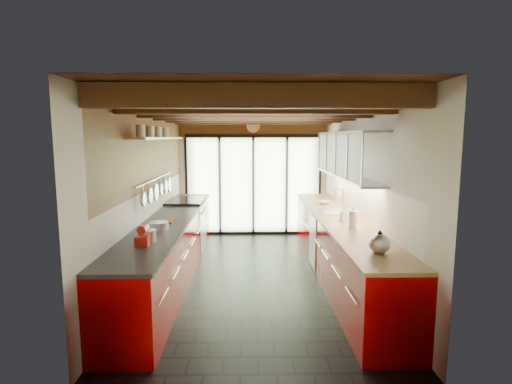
% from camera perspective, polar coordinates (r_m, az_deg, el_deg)
% --- Properties ---
extents(ground, '(5.50, 5.50, 0.00)m').
position_cam_1_polar(ground, '(6.25, -0.15, -11.94)').
color(ground, black).
rests_on(ground, ground).
extents(room_shell, '(5.50, 5.50, 5.50)m').
position_cam_1_polar(room_shell, '(5.90, -0.16, 3.35)').
color(room_shell, silver).
rests_on(room_shell, ground).
extents(ceiling_beams, '(3.14, 5.06, 4.90)m').
position_cam_1_polar(ceiling_beams, '(6.27, -0.20, 11.01)').
color(ceiling_beams, '#593316').
rests_on(ceiling_beams, ground).
extents(glass_door, '(2.95, 0.10, 2.90)m').
position_cam_1_polar(glass_door, '(8.59, -0.39, 4.80)').
color(glass_door, '#C6EAAD').
rests_on(glass_door, ground).
extents(left_counter, '(0.68, 5.00, 0.92)m').
position_cam_1_polar(left_counter, '(6.23, -12.08, -7.74)').
color(left_counter, '#9F0101').
rests_on(left_counter, ground).
extents(range_stove, '(0.66, 0.90, 0.97)m').
position_cam_1_polar(range_stove, '(7.61, -9.98, -4.76)').
color(range_stove, silver).
rests_on(range_stove, ground).
extents(right_counter, '(0.68, 5.00, 0.92)m').
position_cam_1_polar(right_counter, '(6.26, 11.70, -7.65)').
color(right_counter, '#9F0101').
rests_on(right_counter, ground).
extents(sink_assembly, '(0.45, 0.52, 0.43)m').
position_cam_1_polar(sink_assembly, '(6.53, 11.18, -2.49)').
color(sink_assembly, silver).
rests_on(sink_assembly, right_counter).
extents(upper_cabinets_right, '(0.34, 3.00, 3.00)m').
position_cam_1_polar(upper_cabinets_right, '(6.37, 12.84, 5.26)').
color(upper_cabinets_right, silver).
rests_on(upper_cabinets_right, ground).
extents(left_wall_fixtures, '(0.28, 2.60, 0.96)m').
position_cam_1_polar(left_wall_fixtures, '(6.30, -13.73, 4.77)').
color(left_wall_fixtures, silver).
rests_on(left_wall_fixtures, ground).
extents(stand_mixer, '(0.15, 0.26, 0.23)m').
position_cam_1_polar(stand_mixer, '(4.68, -15.73, -6.10)').
color(stand_mixer, red).
rests_on(stand_mixer, left_counter).
extents(pot_large, '(0.24, 0.24, 0.14)m').
position_cam_1_polar(pot_large, '(4.79, -15.39, -6.05)').
color(pot_large, silver).
rests_on(pot_large, left_counter).
extents(pot_small, '(0.31, 0.31, 0.10)m').
position_cam_1_polar(pot_small, '(5.38, -13.73, -4.69)').
color(pot_small, silver).
rests_on(pot_small, left_counter).
extents(cutting_board, '(0.22, 0.31, 0.03)m').
position_cam_1_polar(cutting_board, '(5.84, -12.71, -4.04)').
color(cutting_board, brown).
rests_on(cutting_board, left_counter).
extents(kettle, '(0.28, 0.30, 0.26)m').
position_cam_1_polar(kettle, '(4.36, 17.23, -6.87)').
color(kettle, silver).
rests_on(kettle, right_counter).
extents(paper_towel, '(0.13, 0.13, 0.29)m').
position_cam_1_polar(paper_towel, '(5.37, 13.69, -3.92)').
color(paper_towel, white).
rests_on(paper_towel, right_counter).
extents(soap_bottle, '(0.11, 0.11, 0.20)m').
position_cam_1_polar(soap_bottle, '(5.84, 12.47, -3.14)').
color(soap_bottle, silver).
rests_on(soap_bottle, right_counter).
extents(bowl, '(0.24, 0.24, 0.05)m').
position_cam_1_polar(bowl, '(7.28, 9.78, -1.52)').
color(bowl, silver).
rests_on(bowl, right_counter).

